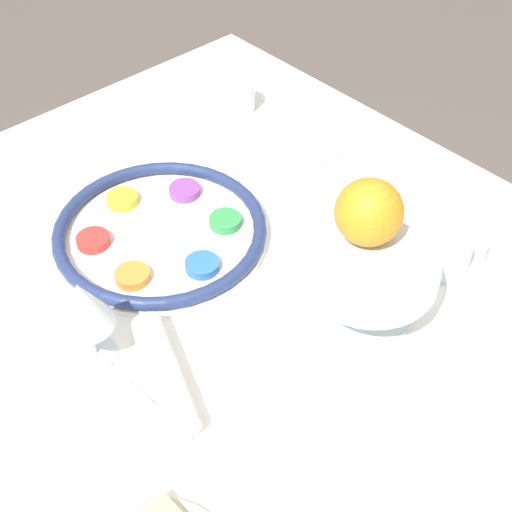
{
  "coord_description": "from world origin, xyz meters",
  "views": [
    {
      "loc": [
        0.49,
        -0.43,
        1.45
      ],
      "look_at": [
        -0.05,
        0.06,
        0.74
      ],
      "focal_mm": 50.0,
      "sensor_mm": 36.0,
      "label": 1
    }
  ],
  "objects_px": {
    "seder_plate": "(160,232)",
    "fruit_stand": "(368,276)",
    "napkin_roll": "(164,373)",
    "cup_mid": "(509,263)",
    "cup_near": "(237,97)",
    "wine_glass": "(82,307)",
    "cup_far": "(446,255)",
    "orange_fruit": "(369,212)"
  },
  "relations": [
    {
      "from": "wine_glass",
      "to": "fruit_stand",
      "type": "xyz_separation_m",
      "value": [
        0.19,
        0.31,
        -0.01
      ]
    },
    {
      "from": "seder_plate",
      "to": "cup_near",
      "type": "distance_m",
      "value": 0.38
    },
    {
      "from": "seder_plate",
      "to": "orange_fruit",
      "type": "relative_size",
      "value": 3.62
    },
    {
      "from": "napkin_roll",
      "to": "cup_mid",
      "type": "xyz_separation_m",
      "value": [
        0.18,
        0.48,
        0.01
      ]
    },
    {
      "from": "cup_mid",
      "to": "seder_plate",
      "type": "bearing_deg",
      "value": -141.51
    },
    {
      "from": "napkin_roll",
      "to": "cup_mid",
      "type": "relative_size",
      "value": 2.61
    },
    {
      "from": "cup_near",
      "to": "cup_mid",
      "type": "distance_m",
      "value": 0.6
    },
    {
      "from": "napkin_roll",
      "to": "cup_near",
      "type": "height_order",
      "value": "cup_near"
    },
    {
      "from": "seder_plate",
      "to": "orange_fruit",
      "type": "xyz_separation_m",
      "value": [
        0.28,
        0.14,
        0.14
      ]
    },
    {
      "from": "fruit_stand",
      "to": "cup_mid",
      "type": "xyz_separation_m",
      "value": [
        0.09,
        0.21,
        -0.05
      ]
    },
    {
      "from": "napkin_roll",
      "to": "cup_far",
      "type": "relative_size",
      "value": 2.61
    },
    {
      "from": "seder_plate",
      "to": "wine_glass",
      "type": "xyz_separation_m",
      "value": [
        0.12,
        -0.2,
        0.08
      ]
    },
    {
      "from": "wine_glass",
      "to": "orange_fruit",
      "type": "distance_m",
      "value": 0.38
    },
    {
      "from": "orange_fruit",
      "to": "seder_plate",
      "type": "bearing_deg",
      "value": -154.09
    },
    {
      "from": "cup_near",
      "to": "cup_far",
      "type": "xyz_separation_m",
      "value": [
        0.52,
        -0.06,
        0.0
      ]
    },
    {
      "from": "wine_glass",
      "to": "napkin_roll",
      "type": "height_order",
      "value": "wine_glass"
    },
    {
      "from": "wine_glass",
      "to": "napkin_roll",
      "type": "relative_size",
      "value": 0.75
    },
    {
      "from": "seder_plate",
      "to": "fruit_stand",
      "type": "bearing_deg",
      "value": 19.23
    },
    {
      "from": "seder_plate",
      "to": "wine_glass",
      "type": "relative_size",
      "value": 2.42
    },
    {
      "from": "fruit_stand",
      "to": "napkin_roll",
      "type": "relative_size",
      "value": 1.01
    },
    {
      "from": "napkin_roll",
      "to": "cup_near",
      "type": "distance_m",
      "value": 0.64
    },
    {
      "from": "fruit_stand",
      "to": "orange_fruit",
      "type": "height_order",
      "value": "orange_fruit"
    },
    {
      "from": "cup_far",
      "to": "seder_plate",
      "type": "bearing_deg",
      "value": -141.0
    },
    {
      "from": "seder_plate",
      "to": "cup_far",
      "type": "height_order",
      "value": "cup_far"
    },
    {
      "from": "fruit_stand",
      "to": "seder_plate",
      "type": "bearing_deg",
      "value": -160.77
    },
    {
      "from": "wine_glass",
      "to": "cup_near",
      "type": "distance_m",
      "value": 0.61
    },
    {
      "from": "cup_near",
      "to": "cup_mid",
      "type": "bearing_deg",
      "value": -0.41
    },
    {
      "from": "cup_mid",
      "to": "cup_near",
      "type": "bearing_deg",
      "value": 179.59
    },
    {
      "from": "napkin_roll",
      "to": "cup_far",
      "type": "distance_m",
      "value": 0.44
    },
    {
      "from": "wine_glass",
      "to": "cup_mid",
      "type": "height_order",
      "value": "wine_glass"
    },
    {
      "from": "fruit_stand",
      "to": "orange_fruit",
      "type": "distance_m",
      "value": 0.08
    },
    {
      "from": "cup_near",
      "to": "wine_glass",
      "type": "bearing_deg",
      "value": -59.2
    },
    {
      "from": "napkin_roll",
      "to": "fruit_stand",
      "type": "bearing_deg",
      "value": 70.71
    },
    {
      "from": "cup_far",
      "to": "orange_fruit",
      "type": "bearing_deg",
      "value": -111.11
    },
    {
      "from": "seder_plate",
      "to": "fruit_stand",
      "type": "xyz_separation_m",
      "value": [
        0.31,
        0.11,
        0.07
      ]
    },
    {
      "from": "seder_plate",
      "to": "cup_near",
      "type": "relative_size",
      "value": 4.75
    },
    {
      "from": "orange_fruit",
      "to": "cup_mid",
      "type": "xyz_separation_m",
      "value": [
        0.12,
        0.18,
        -0.13
      ]
    },
    {
      "from": "fruit_stand",
      "to": "napkin_roll",
      "type": "distance_m",
      "value": 0.29
    },
    {
      "from": "napkin_roll",
      "to": "cup_mid",
      "type": "bearing_deg",
      "value": 69.06
    },
    {
      "from": "wine_glass",
      "to": "fruit_stand",
      "type": "bearing_deg",
      "value": 58.02
    },
    {
      "from": "wine_glass",
      "to": "cup_mid",
      "type": "relative_size",
      "value": 1.97
    },
    {
      "from": "seder_plate",
      "to": "cup_near",
      "type": "bearing_deg",
      "value": 120.63
    }
  ]
}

